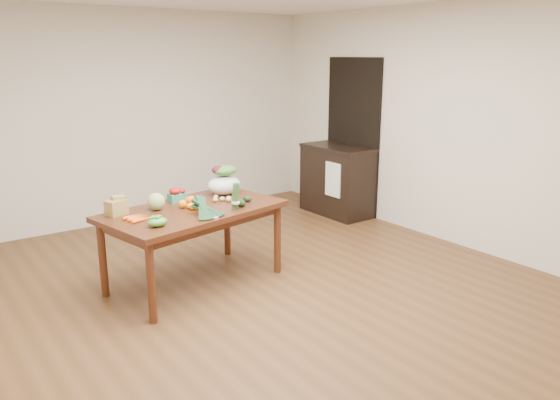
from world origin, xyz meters
TOP-DOWN VIEW (x-y plane):
  - floor at (0.00, 0.00)m, footprint 6.00×6.00m
  - room_walls at (0.00, 0.00)m, footprint 5.02×6.02m
  - dining_table at (-0.48, 0.60)m, footprint 1.79×1.21m
  - doorway_dark at (2.48, 1.60)m, footprint 0.02×1.00m
  - cabinet at (2.22, 1.61)m, footprint 0.52×1.02m
  - dish_towel at (1.96, 1.40)m, footprint 0.02×0.28m
  - paper_bag at (-1.13, 0.80)m, footprint 0.26×0.23m
  - cabbage at (-0.78, 0.74)m, footprint 0.16×0.16m
  - strawberry_basket_a at (-0.51, 0.91)m, footprint 0.14×0.14m
  - strawberry_basket_b at (-0.42, 0.96)m, footprint 0.11×0.11m
  - orange_a at (-0.56, 0.65)m, footprint 0.08×0.08m
  - orange_b at (-0.46, 0.74)m, footprint 0.08×0.08m
  - orange_c at (-0.44, 0.72)m, footprint 0.09×0.09m
  - mandarin_cluster at (-0.45, 0.56)m, footprint 0.21×0.21m
  - carrots at (-1.03, 0.56)m, footprint 0.26×0.25m
  - snap_pea_bag at (-0.98, 0.27)m, footprint 0.17×0.13m
  - kale_bunch at (-0.51, 0.26)m, footprint 0.39×0.45m
  - asparagus_bundle at (-0.18, 0.33)m, footprint 0.10×0.13m
  - potato_a at (-0.20, 0.67)m, footprint 0.05×0.04m
  - potato_b at (-0.10, 0.59)m, footprint 0.06×0.05m
  - potato_c at (-0.13, 0.66)m, footprint 0.05×0.05m
  - potato_d at (-0.15, 0.76)m, footprint 0.05×0.04m
  - potato_e at (-0.08, 0.63)m, footprint 0.06×0.05m
  - avocado_a at (-0.10, 0.38)m, footprint 0.10×0.13m
  - avocado_b at (0.05, 0.49)m, footprint 0.09×0.11m
  - salad_bag at (0.02, 0.87)m, footprint 0.40×0.33m

SIDE VIEW (x-z plane):
  - floor at x=0.00m, z-range 0.00..0.00m
  - dining_table at x=-0.48m, z-range 0.00..0.75m
  - cabinet at x=2.22m, z-range 0.00..0.94m
  - dish_towel at x=1.96m, z-range 0.33..0.78m
  - carrots at x=-1.03m, z-range 0.75..0.78m
  - potato_d at x=-0.15m, z-range 0.75..0.79m
  - potato_a at x=-0.20m, z-range 0.75..0.79m
  - potato_c at x=-0.13m, z-range 0.75..0.79m
  - potato_b at x=-0.10m, z-range 0.75..0.80m
  - potato_e at x=-0.08m, z-range 0.75..0.80m
  - avocado_b at x=0.05m, z-range 0.75..0.82m
  - avocado_a at x=-0.10m, z-range 0.75..0.82m
  - orange_b at x=-0.46m, z-range 0.75..0.83m
  - snap_pea_bag at x=-0.98m, z-range 0.75..0.83m
  - orange_a at x=-0.56m, z-range 0.75..0.83m
  - mandarin_cluster at x=-0.45m, z-range 0.75..0.83m
  - strawberry_basket_b at x=-0.42m, z-range 0.75..0.84m
  - orange_c at x=-0.44m, z-range 0.75..0.84m
  - strawberry_basket_a at x=-0.51m, z-range 0.75..0.86m
  - cabbage at x=-0.78m, z-range 0.75..0.91m
  - kale_bunch at x=-0.51m, z-range 0.75..0.91m
  - paper_bag at x=-1.13m, z-range 0.75..0.91m
  - asparagus_bundle at x=-0.18m, z-range 0.75..1.00m
  - salad_bag at x=0.02m, z-range 0.75..1.02m
  - doorway_dark at x=2.48m, z-range 0.00..2.10m
  - room_walls at x=0.00m, z-range 0.00..2.70m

